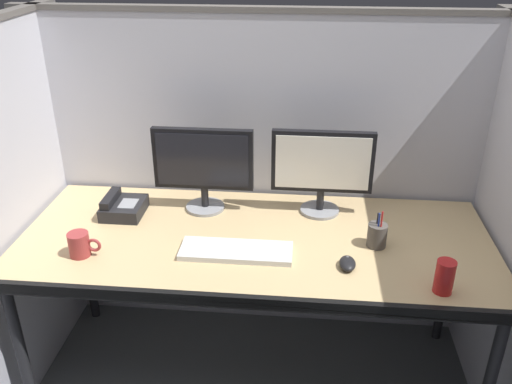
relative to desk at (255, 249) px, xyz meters
name	(u,v)px	position (x,y,z in m)	size (l,w,h in m)	color
cubicle_partition_rear	(264,180)	(0.00, 0.46, 0.10)	(2.21, 0.06, 1.57)	silver
cubicle_partition_left	(5,227)	(-0.99, -0.09, 0.10)	(0.06, 1.41, 1.57)	silver
desk	(255,249)	(0.00, 0.00, 0.00)	(1.90, 0.80, 0.74)	tan
monitor_left	(203,164)	(-0.24, 0.24, 0.27)	(0.43, 0.17, 0.37)	gray
monitor_right	(322,167)	(0.26, 0.26, 0.27)	(0.43, 0.17, 0.37)	gray
keyboard_main	(236,251)	(-0.06, -0.11, 0.06)	(0.43, 0.15, 0.02)	silver
computer_mouse	(347,263)	(0.36, -0.17, 0.07)	(0.06, 0.10, 0.04)	black
soda_can	(445,277)	(0.68, -0.28, 0.11)	(0.07, 0.07, 0.12)	red
coffee_mug	(80,244)	(-0.65, -0.18, 0.10)	(0.13, 0.08, 0.09)	#993333
pen_cup	(377,235)	(0.48, -0.01, 0.10)	(0.08, 0.08, 0.16)	#4C4742
desk_phone	(123,207)	(-0.59, 0.15, 0.08)	(0.17, 0.19, 0.09)	black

